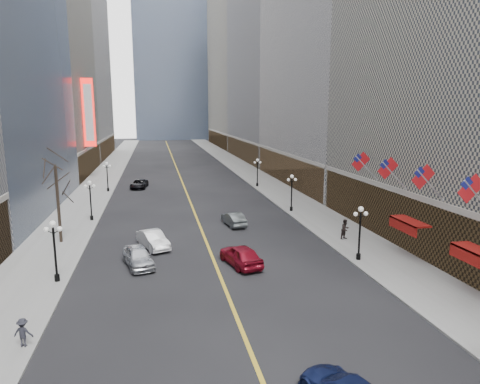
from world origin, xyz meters
name	(u,v)px	position (x,y,z in m)	size (l,w,h in m)	color
sidewalk_east	(264,182)	(14.00, 70.00, 0.07)	(6.00, 230.00, 0.15)	gray
sidewalk_west	(97,188)	(-14.00, 70.00, 0.07)	(6.00, 230.00, 0.15)	gray
lane_line	(180,176)	(0.00, 80.00, 0.01)	(0.25, 200.00, 0.02)	gold
bldg_east_c	(291,63)	(29.88, 106.00, 24.18)	(26.60, 40.60, 48.80)	#959597
bldg_east_d	(253,56)	(29.90, 149.00, 31.17)	(26.60, 46.60, 62.80)	#AAA38D
bldg_west_c	(9,39)	(-29.88, 87.00, 25.19)	(26.60, 30.60, 50.80)	#AAA38D
bldg_west_d	(48,15)	(-29.92, 121.00, 36.17)	(26.60, 38.60, 72.80)	silver
streetlamp_east_1	(360,227)	(11.80, 30.00, 2.90)	(1.26, 0.44, 4.52)	black
streetlamp_east_2	(292,189)	(11.80, 48.00, 2.90)	(1.26, 0.44, 4.52)	black
streetlamp_east_3	(257,170)	(11.80, 66.00, 2.90)	(1.26, 0.44, 4.52)	black
streetlamp_west_1	(54,245)	(-11.80, 30.00, 2.90)	(1.26, 0.44, 4.52)	black
streetlamp_west_2	(90,196)	(-11.80, 48.00, 2.90)	(1.26, 0.44, 4.52)	black
streetlamp_west_3	(107,174)	(-11.80, 66.00, 2.90)	(1.26, 0.44, 4.52)	black
flag_2	(473,191)	(15.31, 22.00, 7.29)	(2.87, 0.12, 2.87)	#B2B2B7
flag_3	(425,179)	(15.31, 27.00, 7.29)	(2.87, 0.12, 2.87)	#B2B2B7
flag_4	(390,170)	(15.31, 32.00, 7.29)	(2.87, 0.12, 2.87)	#B2B2B7
flag_5	(362,163)	(15.31, 37.00, 7.29)	(2.87, 0.12, 2.87)	#B2B2B7
awning_b	(477,253)	(16.11, 22.00, 3.08)	(1.40, 4.00, 0.93)	maroon
awning_c	(408,223)	(16.11, 30.00, 3.08)	(1.40, 4.00, 0.93)	maroon
theatre_marquee	(89,113)	(-15.88, 80.00, 12.00)	(2.00, 0.55, 12.00)	red
tree_west_far	(56,178)	(-13.50, 40.00, 6.24)	(3.60, 3.60, 7.92)	#2D231C
car_nb_near	(138,257)	(-6.12, 32.36, 0.81)	(1.91, 4.75, 1.62)	#B8BBC0
car_nb_mid	(153,240)	(-4.96, 36.92, 0.78)	(1.65, 4.73, 1.56)	silver
car_nb_far	(139,184)	(-7.22, 68.66, 0.70)	(2.34, 5.07, 1.41)	black
car_sb_mid	(241,255)	(2.00, 30.97, 0.85)	(2.02, 5.01, 1.71)	maroon
car_sb_far	(234,219)	(3.64, 43.12, 0.73)	(1.54, 4.42, 1.46)	#4D5354
ped_east_walk	(345,229)	(13.19, 35.61, 1.12)	(0.94, 0.52, 1.94)	black
ped_west_walk	(23,332)	(-11.60, 21.04, 0.93)	(1.00, 0.41, 1.55)	#22232B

